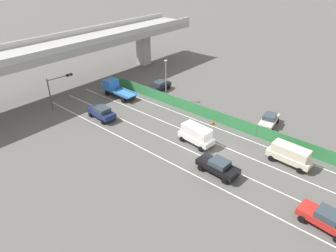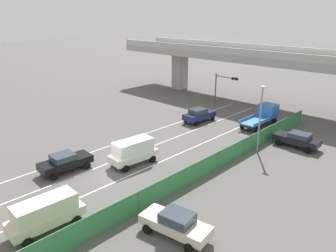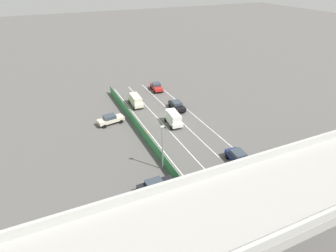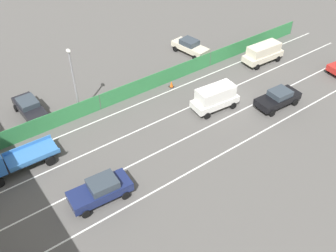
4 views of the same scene
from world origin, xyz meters
TOP-DOWN VIEW (x-y plane):
  - ground_plane at (0.00, 0.00)m, footprint 300.00×300.00m
  - lane_line_left_edge at (-4.94, 4.39)m, footprint 0.14×44.77m
  - lane_line_mid_left at (-1.65, 4.39)m, footprint 0.14×44.77m
  - lane_line_mid_right at (1.65, 4.39)m, footprint 0.14×44.77m
  - lane_line_right_edge at (4.94, 4.39)m, footprint 0.14×44.77m
  - elevated_overpass at (0.00, 28.77)m, footprint 55.82×8.05m
  - green_fence at (6.30, 4.39)m, footprint 0.10×40.87m
  - car_sedan_black at (-3.08, -2.65)m, footprint 2.25×4.60m
  - car_sedan_red at (-3.34, -13.34)m, footprint 2.42×4.49m
  - car_sedan_navy at (-3.24, 16.22)m, footprint 2.32×4.58m
  - car_van_cream at (3.44, -7.64)m, footprint 2.15×4.81m
  - car_van_white at (0.11, 2.45)m, footprint 2.37×4.59m
  - flatbed_truck_blue at (3.24, 20.89)m, footprint 2.41×5.90m
  - parked_sedan_cream at (9.85, -2.41)m, footprint 4.75×2.48m
  - parked_sedan_dark at (9.29, 16.75)m, footprint 4.58×2.11m
  - traffic_light at (-4.84, 23.68)m, footprint 3.96×0.69m
  - street_lamp at (6.79, 13.07)m, footprint 0.60×0.36m
  - traffic_cone at (5.44, 3.53)m, footprint 0.47×0.47m

SIDE VIEW (x-z plane):
  - ground_plane at x=0.00m, z-range 0.00..0.00m
  - lane_line_left_edge at x=-4.94m, z-range 0.00..0.01m
  - lane_line_mid_left at x=-1.65m, z-range 0.00..0.01m
  - lane_line_mid_right at x=1.65m, z-range 0.00..0.01m
  - lane_line_right_edge at x=4.94m, z-range 0.00..0.01m
  - traffic_cone at x=5.44m, z-range -0.02..0.66m
  - green_fence at x=6.30m, z-range 0.00..1.67m
  - parked_sedan_dark at x=9.29m, z-range 0.10..1.69m
  - car_sedan_black at x=-3.08m, z-range 0.08..1.72m
  - parked_sedan_cream at x=9.85m, z-range 0.07..1.74m
  - car_sedan_red at x=-3.34m, z-range 0.07..1.76m
  - car_sedan_navy at x=-3.24m, z-range 0.08..1.83m
  - car_van_cream at x=3.44m, z-range 0.15..2.29m
  - flatbed_truck_blue at x=3.24m, z-range 0.04..2.51m
  - car_van_white at x=0.11m, z-range 0.14..2.46m
  - traffic_light at x=-4.84m, z-range 1.09..5.97m
  - street_lamp at x=6.79m, z-range 0.75..7.43m
  - elevated_overpass at x=0.00m, z-range 2.49..11.03m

